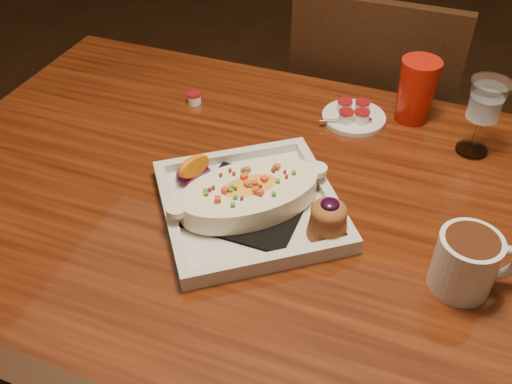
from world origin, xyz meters
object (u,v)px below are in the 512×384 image
(saucer, at_px, (353,115))
(plate, at_px, (255,200))
(coffee_mug, at_px, (468,261))
(table, at_px, (306,249))
(chair_far, at_px, (369,132))
(goblet, at_px, (485,104))
(red_tumbler, at_px, (416,91))

(saucer, bearing_deg, plate, -104.82)
(coffee_mug, bearing_deg, table, 142.53)
(table, xyz_separation_m, chair_far, (-0.00, 0.63, -0.15))
(saucer, bearing_deg, coffee_mug, -55.81)
(chair_far, height_order, goblet, chair_far)
(chair_far, height_order, red_tumbler, chair_far)
(table, relative_size, saucer, 11.17)
(chair_far, height_order, coffee_mug, chair_far)
(plate, bearing_deg, chair_far, 45.98)
(plate, bearing_deg, coffee_mug, -42.72)
(goblet, bearing_deg, table, -131.34)
(red_tumbler, bearing_deg, table, -108.18)
(table, bearing_deg, goblet, 48.66)
(goblet, relative_size, saucer, 1.16)
(plate, xyz_separation_m, coffee_mug, (0.35, -0.04, 0.02))
(coffee_mug, bearing_deg, goblet, 70.83)
(goblet, relative_size, red_tumbler, 1.15)
(coffee_mug, height_order, goblet, goblet)
(chair_far, xyz_separation_m, plate, (-0.09, -0.67, 0.27))
(saucer, relative_size, red_tumbler, 0.99)
(saucer, bearing_deg, chair_far, 90.48)
(chair_far, xyz_separation_m, red_tumbler, (0.12, -0.27, 0.31))
(table, distance_m, coffee_mug, 0.31)
(red_tumbler, bearing_deg, chair_far, 113.16)
(table, distance_m, red_tumbler, 0.41)
(coffee_mug, xyz_separation_m, saucer, (-0.26, 0.38, -0.04))
(table, distance_m, plate, 0.16)
(plate, xyz_separation_m, red_tumbler, (0.21, 0.39, 0.04))
(chair_far, xyz_separation_m, coffee_mug, (0.26, -0.71, 0.30))
(table, height_order, coffee_mug, coffee_mug)
(chair_far, relative_size, coffee_mug, 7.28)
(plate, relative_size, goblet, 2.63)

